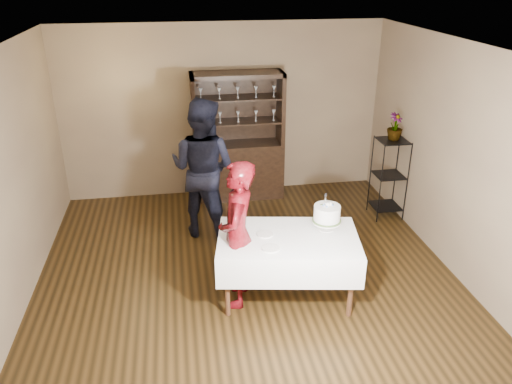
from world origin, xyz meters
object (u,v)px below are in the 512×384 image
Objects in this scene: man at (203,168)px; potted_plant at (395,127)px; china_hutch at (238,157)px; plant_etagere at (389,175)px; cake at (327,215)px; woman at (237,235)px; cake_table at (288,251)px.

man reaches higher than potted_plant.
china_hutch is 1.04× the size of man.
cake is (-1.44, -1.62, 0.29)m from plant_etagere.
woman is at bearing -145.01° from plant_etagere.
potted_plant is (1.91, 1.75, 0.80)m from cake_table.
china_hutch is 4.43× the size of cake.
man is at bearing -178.29° from plant_etagere.
china_hutch is 2.33m from plant_etagere.
plant_etagere is 0.72× the size of woman.
man is at bearing 116.21° from cake_table.
cake is at bearing -131.59° from potted_plant.
cake_table is 4.34× the size of potted_plant.
cake_table is 3.68× the size of cake.
woman reaches higher than potted_plant.
cake_table is 1.87m from man.
china_hutch is 1.67× the size of plant_etagere.
man is 4.27× the size of cake.
man is at bearing -177.77° from potted_plant.
cake_table is 2.71m from potted_plant.
plant_etagere is 0.73m from potted_plant.
man is 5.04× the size of potted_plant.
man reaches higher than cake_table.
woman is (-0.37, -2.77, 0.17)m from china_hutch.
man is 2.75m from potted_plant.
china_hutch is at bearing 103.50° from cake.
woman is at bearing -97.58° from china_hutch.
cake_table is at bearing 102.76° from woman.
cake_table is 0.86× the size of man.
plant_etagere is at bearing 42.31° from cake_table.
plant_etagere is at bearing -148.74° from man.
plant_etagere is 0.62× the size of man.
plant_etagere is 0.72× the size of cake_table.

